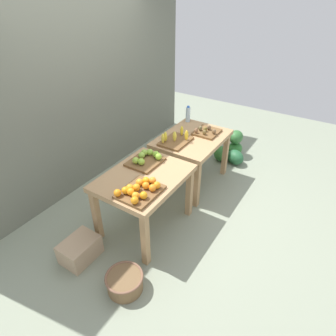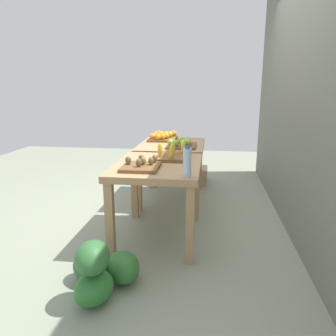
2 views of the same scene
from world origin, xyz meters
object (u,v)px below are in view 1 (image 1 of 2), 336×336
object	(u,v)px
orange_bin	(140,190)
watermelon_pile	(231,150)
apple_bin	(146,159)
water_bottle	(188,114)
wicker_basket	(125,282)
display_table_right	(192,144)
cardboard_produce_box	(80,250)
banana_crate	(175,140)
display_table_left	(144,184)
kiwi_bin	(206,132)

from	to	relation	value
orange_bin	watermelon_pile	world-z (taller)	orange_bin
apple_bin	water_bottle	bearing A→B (deg)	7.01
apple_bin	wicker_basket	world-z (taller)	apple_bin
display_table_right	cardboard_produce_box	bearing A→B (deg)	171.08
banana_crate	cardboard_produce_box	xyz separation A→B (m)	(-1.65, 0.19, -0.66)
display_table_right	cardboard_produce_box	distance (m)	2.00
display_table_left	cardboard_produce_box	distance (m)	0.99
display_table_left	kiwi_bin	xyz separation A→B (m)	(1.32, -0.11, 0.14)
display_table_right	orange_bin	bearing A→B (deg)	-173.48
display_table_left	watermelon_pile	xyz separation A→B (m)	(2.07, -0.26, -0.47)
apple_bin	cardboard_produce_box	bearing A→B (deg)	171.57
apple_bin	water_bottle	distance (m)	1.30
banana_crate	kiwi_bin	size ratio (longest dim) A/B	1.22
kiwi_bin	water_bottle	xyz separation A→B (m)	(0.21, 0.42, 0.09)
display_table_right	wicker_basket	size ratio (longest dim) A/B	2.78
watermelon_pile	banana_crate	bearing A→B (deg)	162.65
orange_bin	banana_crate	bearing A→B (deg)	13.53
cardboard_produce_box	watermelon_pile	bearing A→B (deg)	-11.15
apple_bin	cardboard_produce_box	world-z (taller)	apple_bin
banana_crate	watermelon_pile	size ratio (longest dim) A/B	0.68
orange_bin	cardboard_produce_box	bearing A→B (deg)	138.12
wicker_basket	orange_bin	bearing A→B (deg)	19.16
orange_bin	wicker_basket	distance (m)	0.90
watermelon_pile	cardboard_produce_box	distance (m)	2.91
display_table_right	wicker_basket	xyz separation A→B (m)	(-1.95, -0.35, -0.53)
apple_bin	display_table_right	bearing A→B (deg)	-9.51
orange_bin	apple_bin	xyz separation A→B (m)	(0.52, 0.31, -0.00)
banana_crate	cardboard_produce_box	size ratio (longest dim) A/B	1.10
apple_bin	banana_crate	world-z (taller)	banana_crate
watermelon_pile	orange_bin	bearing A→B (deg)	177.47
banana_crate	orange_bin	bearing A→B (deg)	-166.47
banana_crate	kiwi_bin	bearing A→B (deg)	-26.20
watermelon_pile	cardboard_produce_box	bearing A→B (deg)	168.85
display_table_left	banana_crate	xyz separation A→B (m)	(0.86, 0.11, 0.15)
apple_bin	wicker_basket	xyz separation A→B (m)	(-1.07, -0.50, -0.68)
apple_bin	orange_bin	bearing A→B (deg)	-149.65
banana_crate	water_bottle	distance (m)	0.71
watermelon_pile	display_table_right	bearing A→B (deg)	164.46
kiwi_bin	water_bottle	bearing A→B (deg)	63.07
apple_bin	water_bottle	world-z (taller)	water_bottle
apple_bin	water_bottle	xyz separation A→B (m)	(1.29, 0.16, 0.08)
display_table_right	wicker_basket	distance (m)	2.05
apple_bin	watermelon_pile	size ratio (longest dim) A/B	0.62
apple_bin	wicker_basket	distance (m)	1.36
orange_bin	cardboard_produce_box	world-z (taller)	orange_bin
wicker_basket	cardboard_produce_box	size ratio (longest dim) A/B	0.93
wicker_basket	banana_crate	bearing A→B (deg)	15.40
banana_crate	water_bottle	size ratio (longest dim) A/B	1.76
water_bottle	cardboard_produce_box	bearing A→B (deg)	-179.87
watermelon_pile	wicker_basket	world-z (taller)	watermelon_pile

